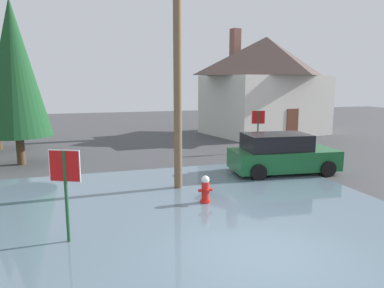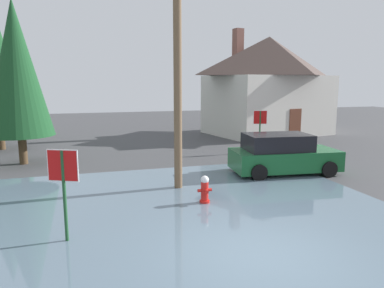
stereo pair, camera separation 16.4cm
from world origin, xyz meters
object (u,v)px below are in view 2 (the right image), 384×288
(parked_car, at_px, (282,155))
(pine_tree_far_center, at_px, (16,69))
(house, at_px, (268,84))
(utility_pole, at_px, (178,65))
(fire_hydrant, at_px, (205,190))
(stop_sign_near, at_px, (63,177))
(stop_sign_far, at_px, (260,123))

(parked_car, relative_size, pine_tree_far_center, 0.61)
(parked_car, bearing_deg, house, 65.04)
(house, xyz_separation_m, parked_car, (-5.05, -10.86, -2.81))
(utility_pole, relative_size, pine_tree_far_center, 1.12)
(fire_hydrant, xyz_separation_m, parked_car, (4.28, 2.73, 0.35))
(parked_car, xyz_separation_m, pine_tree_far_center, (-10.54, 4.93, 3.54))
(stop_sign_near, bearing_deg, house, 48.91)
(stop_sign_far, bearing_deg, parked_car, -105.26)
(parked_car, bearing_deg, stop_sign_near, -151.89)
(stop_sign_far, height_order, house, house)
(fire_hydrant, distance_m, utility_pole, 4.28)
(utility_pole, distance_m, parked_car, 5.90)
(pine_tree_far_center, bearing_deg, fire_hydrant, -50.75)
(fire_hydrant, xyz_separation_m, house, (9.34, 13.59, 3.16))
(stop_sign_far, height_order, pine_tree_far_center, pine_tree_far_center)
(stop_sign_near, distance_m, fire_hydrant, 4.48)
(stop_sign_near, xyz_separation_m, house, (13.32, 15.28, 2.01))
(fire_hydrant, xyz_separation_m, stop_sign_far, (5.48, 7.12, 1.17))
(fire_hydrant, height_order, pine_tree_far_center, pine_tree_far_center)
(fire_hydrant, relative_size, parked_car, 0.20)
(stop_sign_far, distance_m, pine_tree_far_center, 12.06)
(stop_sign_far, bearing_deg, utility_pole, -137.91)
(utility_pole, bearing_deg, fire_hydrant, -78.49)
(utility_pole, relative_size, stop_sign_far, 3.65)
(utility_pole, xyz_separation_m, stop_sign_far, (5.86, 5.29, -2.68))
(stop_sign_near, bearing_deg, pine_tree_far_center, 103.65)
(utility_pole, bearing_deg, pine_tree_far_center, 135.30)
(house, relative_size, parked_car, 2.13)
(fire_hydrant, relative_size, stop_sign_far, 0.39)
(house, distance_m, pine_tree_far_center, 16.70)
(house, bearing_deg, fire_hydrant, -124.50)
(stop_sign_near, distance_m, pine_tree_far_center, 10.00)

